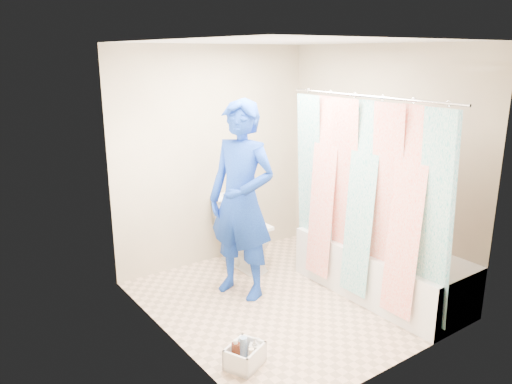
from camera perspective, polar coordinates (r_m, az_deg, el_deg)
floor at (r=4.95m, az=3.46°, el=-12.22°), size 2.60×2.60×0.00m
ceiling at (r=4.38m, az=4.00°, el=16.78°), size 2.40×2.60×0.02m
wall_back at (r=5.55m, az=-4.82°, el=4.06°), size 2.40×0.02×2.40m
wall_front at (r=3.65m, az=16.76°, el=-2.79°), size 2.40×0.02×2.40m
wall_left at (r=3.89m, az=-10.10°, el=-1.20°), size 0.02×2.60×2.40m
wall_right at (r=5.34m, az=13.75°, el=3.19°), size 0.02×2.60×2.40m
bathtub at (r=5.11m, az=14.09°, el=-8.43°), size 0.70×1.75×0.50m
curtain_rod at (r=4.44m, az=12.73°, el=10.61°), size 0.02×1.90×0.02m
shower_curtain at (r=4.61m, az=12.04°, el=-0.95°), size 0.06×1.75×1.80m
toilet at (r=5.54m, az=-1.29°, el=-4.68°), size 0.44×0.76×0.78m
tank_lid at (r=5.42m, az=-0.55°, el=-4.39°), size 0.48×0.21×0.04m
tank_internals at (r=5.56m, az=-2.89°, el=-0.53°), size 0.19×0.06×0.25m
plumber at (r=4.73m, az=-1.67°, el=-1.00°), size 0.69×0.82×1.91m
cleaning_caddy at (r=4.01m, az=-1.21°, el=-18.22°), size 0.35×0.32×0.22m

